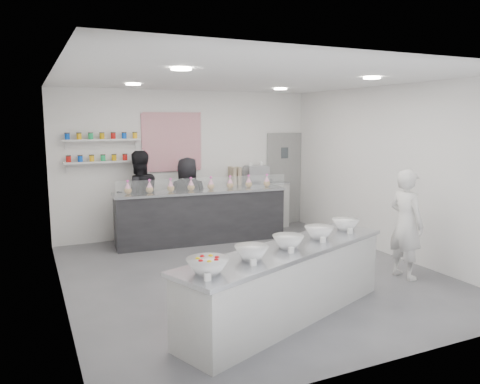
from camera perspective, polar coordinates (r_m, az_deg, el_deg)
name	(u,v)px	position (r m, az deg, el deg)	size (l,w,h in m)	color
floor	(251,274)	(7.46, 1.31, -9.96)	(6.00, 6.00, 0.00)	#515156
ceiling	(251,79)	(7.09, 1.40, 13.65)	(6.00, 6.00, 0.00)	white
back_wall	(188,163)	(9.89, -6.33, 3.52)	(5.50, 5.50, 0.00)	white
left_wall	(58,191)	(6.42, -21.28, 0.14)	(6.00, 6.00, 0.00)	white
right_wall	(391,171)	(8.68, 17.89, 2.43)	(6.00, 6.00, 0.00)	white
back_door	(284,179)	(10.86, 5.36, 1.62)	(0.88, 0.04, 2.10)	gray
pattern_panel	(172,142)	(9.73, -8.29, 6.06)	(1.25, 0.03, 1.20)	#BD2D4A
jar_shelf_lower	(103,162)	(9.38, -16.35, 3.55)	(1.45, 0.22, 0.04)	silver
jar_shelf_upper	(102,140)	(9.35, -16.46, 6.11)	(1.45, 0.22, 0.04)	silver
preserve_jars	(103,147)	(9.34, -16.41, 5.25)	(1.45, 0.10, 0.56)	red
downlight_0	(181,69)	(5.64, -7.20, 14.64)	(0.24, 0.24, 0.02)	white
downlight_1	(372,78)	(7.02, 15.79, 13.22)	(0.24, 0.24, 0.02)	white
downlight_2	(133,84)	(8.15, -12.89, 12.67)	(0.24, 0.24, 0.02)	white
downlight_3	(280,89)	(9.15, 4.94, 12.40)	(0.24, 0.24, 0.02)	white
prep_counter	(287,283)	(5.81, 5.80, -10.96)	(3.21, 0.73, 0.88)	#B0AFAB
back_bar	(201,216)	(9.24, -4.72, -2.98)	(3.36, 0.61, 1.04)	black
sneeze_guard	(205,185)	(8.85, -4.25, 0.86)	(3.31, 0.01, 0.28)	white
espresso_ledge	(258,206)	(10.42, 2.26, -1.67)	(1.37, 0.43, 1.01)	#B0AFAB
espresso_machine	(256,175)	(10.29, 1.98, 2.11)	(0.49, 0.34, 0.38)	#93969E
cup_stacks	(236,176)	(10.08, -0.50, 1.98)	(0.28, 0.24, 0.38)	gray
prep_bowls	(288,242)	(5.66, 5.88, -6.06)	(2.98, 0.48, 0.15)	white
label_cards	(295,257)	(5.19, 6.78, -7.93)	(2.66, 0.04, 0.07)	white
cookie_bags	(201,184)	(9.13, -4.77, 1.02)	(2.94, 0.14, 0.26)	#FF92C1
woman_prep	(406,224)	(7.53, 19.59, -3.70)	(0.61, 0.40, 1.67)	silver
staff_left	(139,197)	(9.28, -12.23, -0.66)	(0.88, 0.69, 1.82)	black
staff_right	(188,199)	(9.40, -6.37, -0.84)	(0.82, 0.53, 1.67)	black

